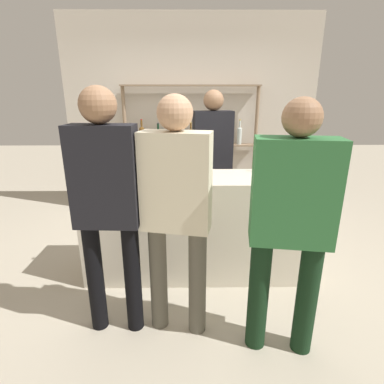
{
  "coord_description": "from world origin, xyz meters",
  "views": [
    {
      "loc": [
        -0.03,
        -2.68,
        1.73
      ],
      "look_at": [
        0.0,
        0.0,
        0.85
      ],
      "focal_mm": 28.0,
      "sensor_mm": 36.0,
      "label": 1
    }
  ],
  "objects_px": {
    "counter_bottle_0": "(273,160)",
    "customer_center": "(176,204)",
    "counter_bottle_1": "(100,167)",
    "customer_right": "(291,218)",
    "customer_left": "(107,198)",
    "cork_jar": "(158,167)",
    "server_behind_counter": "(212,153)",
    "counter_bottle_2": "(287,164)"
  },
  "relations": [
    {
      "from": "counter_bottle_0",
      "to": "customer_center",
      "type": "relative_size",
      "value": 0.18
    },
    {
      "from": "counter_bottle_1",
      "to": "customer_right",
      "type": "relative_size",
      "value": 0.18
    },
    {
      "from": "customer_right",
      "to": "customer_center",
      "type": "relative_size",
      "value": 0.99
    },
    {
      "from": "customer_left",
      "to": "counter_bottle_0",
      "type": "bearing_deg",
      "value": -54.0
    },
    {
      "from": "counter_bottle_1",
      "to": "cork_jar",
      "type": "distance_m",
      "value": 0.54
    },
    {
      "from": "counter_bottle_0",
      "to": "server_behind_counter",
      "type": "bearing_deg",
      "value": 124.53
    },
    {
      "from": "customer_left",
      "to": "customer_center",
      "type": "bearing_deg",
      "value": -88.84
    },
    {
      "from": "cork_jar",
      "to": "customer_right",
      "type": "xyz_separation_m",
      "value": [
        0.93,
        -1.1,
        -0.07
      ]
    },
    {
      "from": "customer_left",
      "to": "customer_center",
      "type": "relative_size",
      "value": 1.03
    },
    {
      "from": "counter_bottle_2",
      "to": "customer_left",
      "type": "distance_m",
      "value": 1.62
    },
    {
      "from": "cork_jar",
      "to": "customer_left",
      "type": "bearing_deg",
      "value": -106.47
    },
    {
      "from": "counter_bottle_1",
      "to": "cork_jar",
      "type": "height_order",
      "value": "counter_bottle_1"
    },
    {
      "from": "cork_jar",
      "to": "customer_center",
      "type": "bearing_deg",
      "value": -76.88
    },
    {
      "from": "cork_jar",
      "to": "customer_center",
      "type": "relative_size",
      "value": 0.08
    },
    {
      "from": "counter_bottle_0",
      "to": "counter_bottle_2",
      "type": "relative_size",
      "value": 0.91
    },
    {
      "from": "counter_bottle_0",
      "to": "customer_center",
      "type": "xyz_separation_m",
      "value": [
        -0.89,
        -0.92,
        -0.1
      ]
    },
    {
      "from": "customer_center",
      "to": "cork_jar",
      "type": "bearing_deg",
      "value": 24.54
    },
    {
      "from": "customer_left",
      "to": "customer_right",
      "type": "distance_m",
      "value": 1.21
    },
    {
      "from": "customer_right",
      "to": "customer_center",
      "type": "xyz_separation_m",
      "value": [
        -0.72,
        0.19,
        0.02
      ]
    },
    {
      "from": "cork_jar",
      "to": "customer_center",
      "type": "height_order",
      "value": "customer_center"
    },
    {
      "from": "counter_bottle_1",
      "to": "customer_left",
      "type": "relative_size",
      "value": 0.17
    },
    {
      "from": "counter_bottle_0",
      "to": "cork_jar",
      "type": "distance_m",
      "value": 1.1
    },
    {
      "from": "counter_bottle_0",
      "to": "counter_bottle_1",
      "type": "distance_m",
      "value": 1.61
    },
    {
      "from": "counter_bottle_1",
      "to": "customer_right",
      "type": "distance_m",
      "value": 1.68
    },
    {
      "from": "counter_bottle_0",
      "to": "counter_bottle_1",
      "type": "xyz_separation_m",
      "value": [
        -1.59,
        -0.23,
        -0.0
      ]
    },
    {
      "from": "counter_bottle_2",
      "to": "cork_jar",
      "type": "xyz_separation_m",
      "value": [
        -1.18,
        0.17,
        -0.06
      ]
    },
    {
      "from": "counter_bottle_0",
      "to": "customer_left",
      "type": "bearing_deg",
      "value": -146.41
    },
    {
      "from": "customer_left",
      "to": "server_behind_counter",
      "type": "relative_size",
      "value": 1.0
    },
    {
      "from": "server_behind_counter",
      "to": "customer_right",
      "type": "bearing_deg",
      "value": 1.73
    },
    {
      "from": "counter_bottle_0",
      "to": "counter_bottle_2",
      "type": "height_order",
      "value": "counter_bottle_2"
    },
    {
      "from": "customer_right",
      "to": "server_behind_counter",
      "type": "height_order",
      "value": "server_behind_counter"
    },
    {
      "from": "server_behind_counter",
      "to": "counter_bottle_2",
      "type": "bearing_deg",
      "value": 23.53
    },
    {
      "from": "customer_right",
      "to": "server_behind_counter",
      "type": "xyz_separation_m",
      "value": [
        -0.35,
        1.87,
        0.05
      ]
    },
    {
      "from": "counter_bottle_0",
      "to": "customer_left",
      "type": "distance_m",
      "value": 1.64
    },
    {
      "from": "cork_jar",
      "to": "customer_left",
      "type": "xyz_separation_m",
      "value": [
        -0.26,
        -0.89,
        -0.01
      ]
    },
    {
      "from": "counter_bottle_0",
      "to": "server_behind_counter",
      "type": "relative_size",
      "value": 0.18
    },
    {
      "from": "customer_center",
      "to": "server_behind_counter",
      "type": "bearing_deg",
      "value": -1.04
    },
    {
      "from": "cork_jar",
      "to": "server_behind_counter",
      "type": "relative_size",
      "value": 0.07
    },
    {
      "from": "counter_bottle_2",
      "to": "server_behind_counter",
      "type": "height_order",
      "value": "server_behind_counter"
    },
    {
      "from": "counter_bottle_0",
      "to": "customer_right",
      "type": "relative_size",
      "value": 0.18
    },
    {
      "from": "counter_bottle_1",
      "to": "customer_center",
      "type": "relative_size",
      "value": 0.18
    },
    {
      "from": "server_behind_counter",
      "to": "customer_center",
      "type": "height_order",
      "value": "server_behind_counter"
    }
  ]
}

